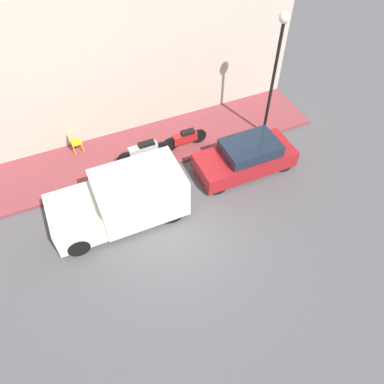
{
  "coord_description": "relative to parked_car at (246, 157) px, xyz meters",
  "views": [
    {
      "loc": [
        -6.83,
        2.61,
        10.6
      ],
      "look_at": [
        1.1,
        -0.9,
        0.6
      ],
      "focal_mm": 35.0,
      "sensor_mm": 36.0,
      "label": 1
    }
  ],
  "objects": [
    {
      "name": "delivery_van",
      "position": [
        -0.38,
        5.08,
        0.29
      ],
      "size": [
        1.97,
        4.5,
        1.78
      ],
      "color": "silver",
      "rests_on": "ground_plane"
    },
    {
      "name": "scooter_silver",
      "position": [
        1.94,
        3.48,
        -0.02
      ],
      "size": [
        0.3,
        2.16,
        0.86
      ],
      "color": "#B7B7BF",
      "rests_on": "sidewalk"
    },
    {
      "name": "ground_plane",
      "position": [
        -1.87,
        3.5,
        -0.62
      ],
      "size": [
        60.0,
        60.0,
        0.0
      ],
      "primitive_type": "plane",
      "color": "#514F51"
    },
    {
      "name": "streetlamp",
      "position": [
        1.48,
        -1.75,
        3.07
      ],
      "size": [
        0.39,
        0.39,
        5.1
      ],
      "color": "black",
      "rests_on": "sidewalk"
    },
    {
      "name": "parked_car",
      "position": [
        0.0,
        0.0,
        0.0
      ],
      "size": [
        1.66,
        3.82,
        1.28
      ],
      "color": "maroon",
      "rests_on": "ground_plane"
    },
    {
      "name": "motorcycle_red",
      "position": [
        2.04,
        1.67,
        -0.08
      ],
      "size": [
        0.3,
        1.9,
        0.75
      ],
      "color": "#B21E1E",
      "rests_on": "sidewalk"
    },
    {
      "name": "building_facade",
      "position": [
        4.19,
        3.5,
        2.36
      ],
      "size": [
        0.3,
        15.14,
        5.96
      ],
      "color": "beige",
      "rests_on": "ground_plane"
    },
    {
      "name": "sidewalk",
      "position": [
        2.66,
        3.5,
        -0.56
      ],
      "size": [
        2.77,
        15.14,
        0.12
      ],
      "color": "brown",
      "rests_on": "ground_plane"
    },
    {
      "name": "cafe_chair",
      "position": [
        3.54,
        5.85,
        0.02
      ],
      "size": [
        0.4,
        0.4,
        0.89
      ],
      "color": "yellow",
      "rests_on": "sidewalk"
    }
  ]
}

